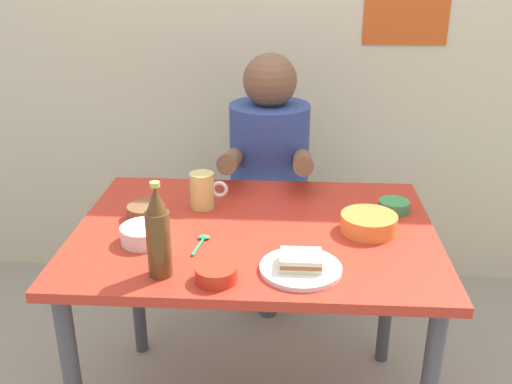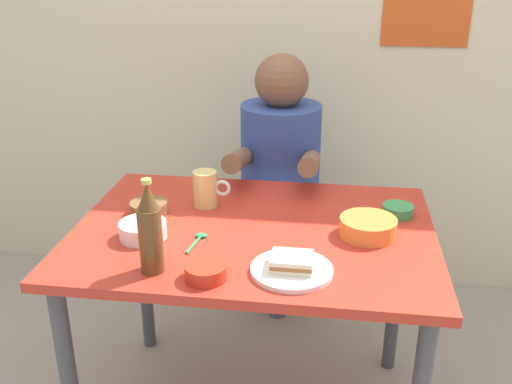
{
  "view_description": "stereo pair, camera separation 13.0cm",
  "coord_description": "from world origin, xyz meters",
  "views": [
    {
      "loc": [
        0.1,
        -1.6,
        1.53
      ],
      "look_at": [
        0.0,
        0.05,
        0.84
      ],
      "focal_mm": 40.88,
      "sensor_mm": 36.0,
      "label": 1
    },
    {
      "loc": [
        0.23,
        -1.59,
        1.53
      ],
      "look_at": [
        0.0,
        0.05,
        0.84
      ],
      "focal_mm": 40.88,
      "sensor_mm": 36.0,
      "label": 2
    }
  ],
  "objects": [
    {
      "name": "person_seated",
      "position": [
        0.02,
        0.62,
        0.77
      ],
      "size": [
        0.33,
        0.56,
        0.72
      ],
      "color": "#33478C",
      "rests_on": "stool"
    },
    {
      "name": "dining_table",
      "position": [
        0.0,
        0.0,
        0.65
      ],
      "size": [
        1.1,
        0.8,
        0.74
      ],
      "color": "#B72D1E",
      "rests_on": "ground"
    },
    {
      "name": "rice_bowl_white",
      "position": [
        -0.32,
        -0.11,
        0.77
      ],
      "size": [
        0.14,
        0.14,
        0.05
      ],
      "color": "silver",
      "rests_on": "dining_table"
    },
    {
      "name": "sandwich",
      "position": [
        0.14,
        -0.25,
        0.77
      ],
      "size": [
        0.11,
        0.09,
        0.04
      ],
      "color": "beige",
      "rests_on": "plate_orange"
    },
    {
      "name": "stool",
      "position": [
        0.02,
        0.63,
        0.35
      ],
      "size": [
        0.34,
        0.34,
        0.45
      ],
      "color": "#4C4C51",
      "rests_on": "ground"
    },
    {
      "name": "soup_bowl_orange",
      "position": [
        0.34,
        0.0,
        0.77
      ],
      "size": [
        0.17,
        0.17,
        0.05
      ],
      "color": "orange",
      "rests_on": "dining_table"
    },
    {
      "name": "condiment_bowl_brown",
      "position": [
        -0.35,
        0.06,
        0.76
      ],
      "size": [
        0.12,
        0.12,
        0.04
      ],
      "color": "brown",
      "rests_on": "dining_table"
    },
    {
      "name": "wall_back",
      "position": [
        0.0,
        1.05,
        1.3
      ],
      "size": [
        4.4,
        0.09,
        2.6
      ],
      "color": "beige",
      "rests_on": "ground"
    },
    {
      "name": "dip_bowl_green",
      "position": [
        0.45,
        0.16,
        0.76
      ],
      "size": [
        0.1,
        0.1,
        0.03
      ],
      "color": "#388C4C",
      "rests_on": "dining_table"
    },
    {
      "name": "spoon",
      "position": [
        -0.15,
        -0.1,
        0.75
      ],
      "size": [
        0.04,
        0.12,
        0.01
      ],
      "color": "#26A559",
      "rests_on": "dining_table"
    },
    {
      "name": "beer_mug",
      "position": [
        -0.18,
        0.15,
        0.8
      ],
      "size": [
        0.13,
        0.08,
        0.12
      ],
      "color": "#D1BC66",
      "rests_on": "dining_table"
    },
    {
      "name": "beer_bottle",
      "position": [
        -0.23,
        -0.29,
        0.86
      ],
      "size": [
        0.06,
        0.06,
        0.26
      ],
      "color": "#593819",
      "rests_on": "dining_table"
    },
    {
      "name": "sauce_bowl_chili",
      "position": [
        -0.08,
        -0.31,
        0.76
      ],
      "size": [
        0.11,
        0.11,
        0.04
      ],
      "color": "red",
      "rests_on": "dining_table"
    },
    {
      "name": "plate_orange",
      "position": [
        0.14,
        -0.25,
        0.75
      ],
      "size": [
        0.22,
        0.22,
        0.01
      ],
      "primitive_type": "cylinder",
      "color": "silver",
      "rests_on": "dining_table"
    }
  ]
}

